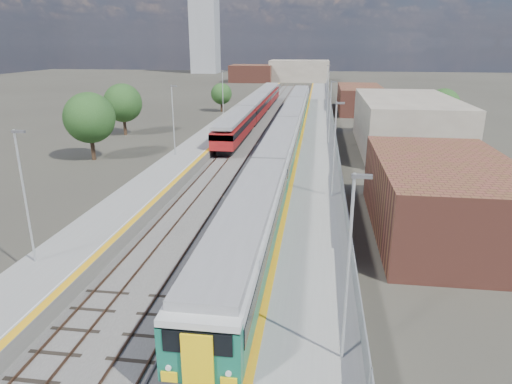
# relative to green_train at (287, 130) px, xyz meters

# --- Properties ---
(ground) EXTENTS (320.00, 320.00, 0.00)m
(ground) POSITION_rel_green_train_xyz_m (-1.50, 7.28, -2.41)
(ground) COLOR #47443A
(ground) RESTS_ON ground
(ballast_bed) EXTENTS (10.50, 155.00, 0.06)m
(ballast_bed) POSITION_rel_green_train_xyz_m (-3.75, 9.78, -2.38)
(ballast_bed) COLOR #565451
(ballast_bed) RESTS_ON ground
(tracks) EXTENTS (8.96, 160.00, 0.17)m
(tracks) POSITION_rel_green_train_xyz_m (-3.15, 11.45, -2.30)
(tracks) COLOR #4C3323
(tracks) RESTS_ON ground
(platform_right) EXTENTS (4.70, 155.00, 8.52)m
(platform_right) POSITION_rel_green_train_xyz_m (3.78, 9.77, -1.87)
(platform_right) COLOR slate
(platform_right) RESTS_ON ground
(platform_left) EXTENTS (4.30, 155.00, 8.52)m
(platform_left) POSITION_rel_green_train_xyz_m (-10.55, 9.77, -1.89)
(platform_left) COLOR slate
(platform_left) RESTS_ON ground
(buildings) EXTENTS (72.00, 185.50, 40.00)m
(buildings) POSITION_rel_green_train_xyz_m (-19.62, 95.88, 8.29)
(buildings) COLOR brown
(buildings) RESTS_ON ground
(green_train) EXTENTS (3.11, 86.39, 3.42)m
(green_train) POSITION_rel_green_train_xyz_m (0.00, 0.00, 0.00)
(green_train) COLOR black
(green_train) RESTS_ON ground
(red_train) EXTENTS (2.86, 57.97, 3.61)m
(red_train) POSITION_rel_green_train_xyz_m (-7.00, 22.44, -0.28)
(red_train) COLOR black
(red_train) RESTS_ON ground
(tree_a) EXTENTS (5.63, 5.63, 7.63)m
(tree_a) POSITION_rel_green_train_xyz_m (-21.48, -8.32, 2.40)
(tree_a) COLOR #382619
(tree_a) RESTS_ON ground
(tree_b) EXTENTS (5.41, 5.41, 7.33)m
(tree_b) POSITION_rel_green_train_xyz_m (-23.88, 6.20, 2.21)
(tree_b) COLOR #382619
(tree_b) RESTS_ON ground
(tree_c) EXTENTS (4.01, 4.01, 5.44)m
(tree_c) POSITION_rel_green_train_xyz_m (-14.93, 31.25, 1.01)
(tree_c) COLOR #382619
(tree_c) RESTS_ON ground
(tree_d) EXTENTS (4.75, 4.75, 6.44)m
(tree_d) POSITION_rel_green_train_xyz_m (21.87, 14.81, 1.64)
(tree_d) COLOR #382619
(tree_d) RESTS_ON ground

